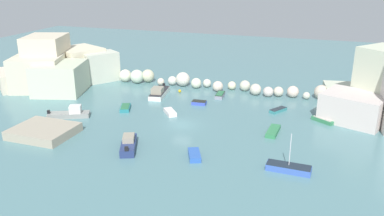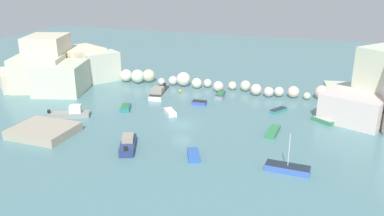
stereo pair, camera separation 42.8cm
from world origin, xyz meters
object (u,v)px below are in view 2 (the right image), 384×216
Objects in this scene: stone_dock at (44,131)px; moored_boat_4 at (71,113)px; channel_buoy at (180,91)px; moored_boat_2 at (199,103)px; moored_boat_11 at (324,120)px; moored_boat_7 at (193,155)px; moored_boat_10 at (126,108)px; moored_boat_8 at (273,131)px; moored_boat_6 at (220,95)px; moored_boat_9 at (128,144)px; moored_boat_0 at (278,110)px; moored_boat_5 at (170,112)px; moored_boat_3 at (159,92)px; moored_boat_1 at (287,168)px.

moored_boat_4 is at bearing 96.50° from stone_dock.
moored_boat_2 reaches higher than channel_buoy.
moored_boat_4 is 37.25m from moored_boat_11.
moored_boat_4 is at bearing -147.85° from moored_boat_2.
moored_boat_7 reaches higher than moored_boat_10.
channel_buoy is 20.20m from moored_boat_4.
channel_buoy is at bearing 31.70° from moored_boat_4.
moored_boat_4 is 1.50× the size of moored_boat_8.
moored_boat_4 is at bearing 100.10° from moored_boat_8.
stone_dock is 2.33× the size of moored_boat_6.
channel_buoy is 12.28m from moored_boat_10.
moored_boat_7 is 22.00m from moored_boat_11.
moored_boat_9 is 1.54× the size of moored_boat_10.
moored_boat_0 is 0.98× the size of moored_boat_7.
moored_boat_5 is at bearing -135.19° from moored_boat_11.
moored_boat_0 is 0.88× the size of moored_boat_10.
moored_boat_8 is at bearing 119.41° from moored_boat_7.
moored_boat_2 is 11.89m from moored_boat_10.
moored_boat_2 is at bearing 172.23° from moored_boat_7.
moored_boat_10 is (6.20, 5.61, -0.28)m from moored_boat_4.
moored_boat_0 is (28.25, 19.49, -0.33)m from stone_dock.
moored_boat_6 is at bearing -1.72° from channel_buoy.
moored_boat_4 reaches higher than stone_dock.
moored_boat_10 is 1.03× the size of moored_boat_11.
moored_boat_7 is 0.78× the size of moored_boat_8.
moored_boat_7 is at bearing 0.65° from stone_dock.
stone_dock is 1.10× the size of moored_boat_3.
moored_boat_9 is (-8.44, -0.30, 0.30)m from moored_boat_7.
moored_boat_6 is at bearing 53.13° from stone_dock.
moored_boat_3 is at bearing 142.25° from moored_boat_1.
moored_boat_3 is at bearing -153.51° from moored_boat_11.
moored_boat_11 is (13.98, 16.99, -0.02)m from moored_boat_7.
moored_boat_4 reaches higher than channel_buoy.
moored_boat_6 is 0.79× the size of moored_boat_8.
moored_boat_9 is at bearing 172.09° from moored_boat_0.
moored_boat_3 reaches higher than moored_boat_6.
moored_boat_7 is (13.44, -20.67, -0.31)m from moored_boat_3.
moored_boat_1 is at bearing 40.95° from moored_boat_3.
moored_boat_4 is at bearing -131.55° from moored_boat_7.
moored_boat_5 reaches higher than moored_boat_2.
moored_boat_7 is at bearing -169.76° from moored_boat_0.
stone_dock is at bearing -133.02° from moored_boat_2.
moored_boat_4 is 1.73× the size of moored_boat_10.
moored_boat_1 is at bearing -47.53° from channel_buoy.
moored_boat_5 is at bearing 148.87° from moored_boat_1.
moored_boat_1 is 1.49× the size of moored_boat_7.
moored_boat_6 reaches higher than moored_boat_0.
moored_boat_2 reaches higher than moored_boat_10.
moored_boat_6 is 0.92× the size of moored_boat_10.
moored_boat_0 is 0.45× the size of moored_boat_3.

